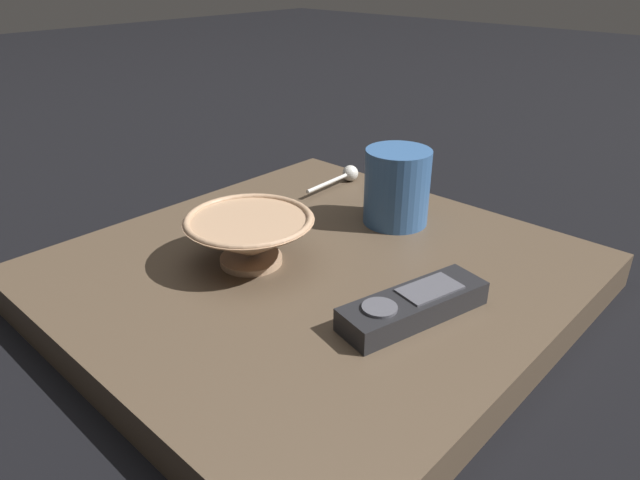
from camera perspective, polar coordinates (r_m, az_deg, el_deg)
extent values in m
plane|color=black|center=(0.71, -0.53, -5.35)|extent=(6.00, 6.00, 0.00)
cube|color=#4C3D2D|center=(0.70, -0.54, -3.82)|extent=(0.57, 0.55, 0.04)
cylinder|color=tan|center=(0.70, -6.84, -1.92)|extent=(0.07, 0.07, 0.01)
cone|color=tan|center=(0.68, -6.96, 0.17)|extent=(0.15, 0.15, 0.05)
torus|color=tan|center=(0.67, -7.07, 2.02)|extent=(0.15, 0.15, 0.01)
cylinder|color=#33598C|center=(0.78, 7.90, 5.17)|extent=(0.09, 0.09, 0.10)
cylinder|color=silver|center=(0.90, 0.82, 5.70)|extent=(0.10, 0.01, 0.01)
sphere|color=silver|center=(0.94, 3.03, 6.64)|extent=(0.03, 0.03, 0.03)
cube|color=black|center=(0.59, 9.28, -6.48)|extent=(0.17, 0.09, 0.03)
cylinder|color=#4C4C54|center=(0.56, 5.93, -6.69)|extent=(0.04, 0.04, 0.00)
cube|color=#4C4C54|center=(0.60, 10.84, -4.76)|extent=(0.07, 0.05, 0.00)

